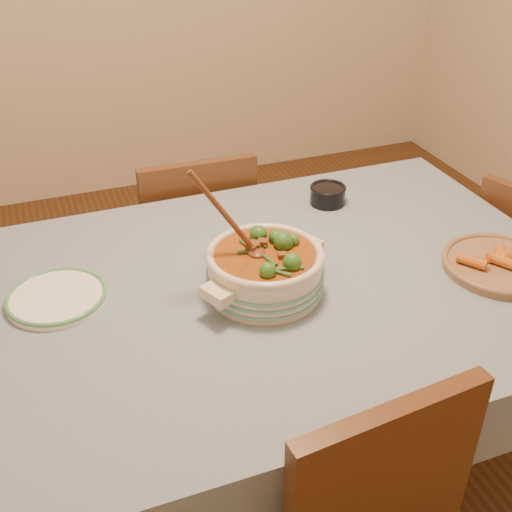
{
  "coord_description": "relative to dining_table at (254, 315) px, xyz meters",
  "views": [
    {
      "loc": [
        -0.46,
        -1.24,
        1.68
      ],
      "look_at": [
        -0.0,
        -0.01,
        0.85
      ],
      "focal_mm": 45.0,
      "sensor_mm": 36.0,
      "label": 1
    }
  ],
  "objects": [
    {
      "name": "stew_casserole",
      "position": [
        0.02,
        -0.03,
        0.16
      ],
      "size": [
        0.37,
        0.37,
        0.34
      ],
      "rotation": [
        0.0,
        0.0,
        0.43
      ],
      "color": "beige",
      "rests_on": "dining_table"
    },
    {
      "name": "condiment_bowl",
      "position": [
        0.37,
        0.34,
        0.12
      ],
      "size": [
        0.11,
        0.11,
        0.06
      ],
      "rotation": [
        0.0,
        0.0,
        -0.05
      ],
      "color": "black",
      "rests_on": "dining_table"
    },
    {
      "name": "chair_far",
      "position": [
        0.03,
        0.69,
        -0.19
      ],
      "size": [
        0.4,
        0.4,
        0.84
      ],
      "rotation": [
        0.0,
        0.0,
        3.12
      ],
      "color": "#503218",
      "rests_on": "floor"
    },
    {
      "name": "fried_plate",
      "position": [
        0.62,
        -0.15,
        0.11
      ],
      "size": [
        0.34,
        0.34,
        0.05
      ],
      "rotation": [
        0.0,
        0.0,
        0.2
      ],
      "color": "#87654A",
      "rests_on": "dining_table"
    },
    {
      "name": "dining_table",
      "position": [
        0.0,
        0.0,
        0.0
      ],
      "size": [
        1.68,
        1.08,
        0.76
      ],
      "color": "brown",
      "rests_on": "floor"
    },
    {
      "name": "white_plate",
      "position": [
        -0.47,
        0.11,
        0.1
      ],
      "size": [
        0.31,
        0.31,
        0.02
      ],
      "rotation": [
        0.0,
        0.0,
        0.39
      ],
      "color": "white",
      "rests_on": "dining_table"
    },
    {
      "name": "floor",
      "position": [
        0.0,
        0.0,
        -0.66
      ],
      "size": [
        4.5,
        4.5,
        0.0
      ],
      "primitive_type": "plane",
      "color": "#462614",
      "rests_on": "ground"
    }
  ]
}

